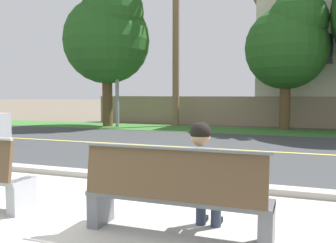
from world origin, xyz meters
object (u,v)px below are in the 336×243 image
object	(u,v)px
bench_right	(175,195)
streetlamp	(119,45)
seated_person_grey	(203,174)
shade_tree_far_left	(108,34)
shade_tree_left	(289,42)

from	to	relation	value
bench_right	streetlamp	size ratio (longest dim) A/B	0.31
seated_person_grey	shade_tree_far_left	bearing A→B (deg)	123.65
streetlamp	bench_right	bearing A→B (deg)	-59.66
streetlamp	shade_tree_left	bearing A→B (deg)	9.18
shade_tree_far_left	shade_tree_left	size ratio (longest dim) A/B	1.16
seated_person_grey	shade_tree_left	xyz separation A→B (m)	(0.38, 12.44, 3.01)
streetlamp	shade_tree_left	xyz separation A→B (m)	(7.33, 1.18, -0.06)
seated_person_grey	streetlamp	distance (m)	13.58
streetlamp	seated_person_grey	bearing A→B (deg)	-58.32
bench_right	seated_person_grey	xyz separation A→B (m)	(0.26, 0.17, 0.21)
shade_tree_far_left	shade_tree_left	distance (m)	7.98
bench_right	shade_tree_far_left	xyz separation A→B (m)	(-7.23, 11.41, 3.81)
streetlamp	shade_tree_left	distance (m)	7.42
bench_right	shade_tree_far_left	distance (m)	14.04
bench_right	seated_person_grey	bearing A→B (deg)	34.14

